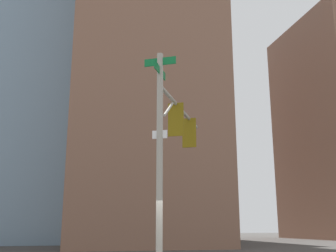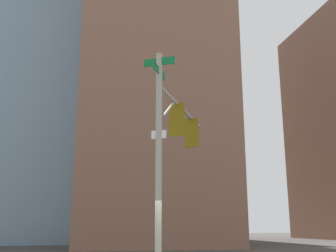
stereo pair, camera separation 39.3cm
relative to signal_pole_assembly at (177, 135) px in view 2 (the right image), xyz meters
The scene contains 3 objects.
signal_pole_assembly is the anchor object (origin of this frame).
building_brick_nearside 38.86m from the signal_pole_assembly, ahead, with size 23.84×14.06×56.78m, color #845B47.
building_brick_midblock 49.67m from the signal_pole_assembly, ahead, with size 22.62×19.84×37.83m, color brown.
Camera 2 is at (-11.59, 2.43, 1.80)m, focal length 43.50 mm.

